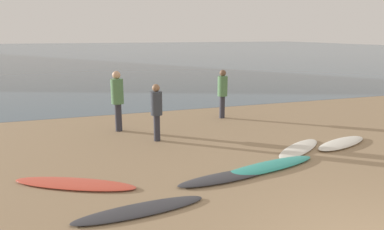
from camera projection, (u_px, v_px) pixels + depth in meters
name	position (u px, v px, depth m)	size (l,w,h in m)	color
ground_plane	(183.00, 113.00, 13.30)	(120.00, 120.00, 0.20)	#997C5B
ocean_water	(98.00, 51.00, 59.66)	(140.00, 100.00, 0.01)	#475B6B
surfboard_0	(75.00, 184.00, 6.77)	(2.50, 0.55, 0.07)	#D84C38
surfboard_1	(140.00, 210.00, 5.78)	(2.25, 0.48, 0.06)	#333338
surfboard_2	(227.00, 177.00, 7.08)	(2.18, 0.48, 0.08)	#333338
surfboard_3	(267.00, 167.00, 7.60)	(2.62, 0.52, 0.10)	teal
surfboard_4	(299.00, 149.00, 8.85)	(2.02, 0.55, 0.06)	silver
surfboard_5	(341.00, 143.00, 9.24)	(1.97, 0.58, 0.09)	silver
person_0	(117.00, 96.00, 10.33)	(0.37, 0.37, 1.82)	#2D2D38
person_1	(156.00, 108.00, 9.40)	(0.32, 0.32, 1.58)	#2D2D38
person_2	(222.00, 90.00, 11.97)	(0.34, 0.34, 1.68)	#2D2D38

